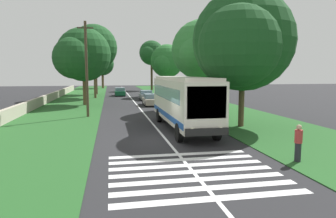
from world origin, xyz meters
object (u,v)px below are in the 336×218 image
Objects in this scene: utility_pole at (87,68)px; roadside_tree_left_1 at (93,49)px; roadside_tree_right_3 at (151,54)px; roadside_tree_right_0 at (166,62)px; pedestrian at (298,143)px; trailing_car_2 at (120,92)px; coach_bus at (183,99)px; roadside_tree_right_1 at (200,52)px; roadside_tree_right_2 at (240,43)px; roadside_tree_left_2 at (102,65)px; roadside_tree_left_0 at (82,56)px; trailing_car_0 at (151,100)px; roadside_tree_left_3 at (94,54)px; trailing_car_1 at (146,95)px.

roadside_tree_left_1 is at bearing 1.26° from utility_pole.
roadside_tree_right_0 is at bearing -179.53° from roadside_tree_right_3.
trailing_car_2 is at bearing 8.97° from pedestrian.
coach_bus is at bearing 175.04° from roadside_tree_right_3.
roadside_tree_right_1 is 1.11× the size of utility_pole.
roadside_tree_right_2 reaches higher than utility_pole.
trailing_car_2 is 34.07m from roadside_tree_right_2.
utility_pole reaches higher than coach_bus.
roadside_tree_right_3 is at bearing -1.02° from pedestrian.
trailing_car_2 is 24.39m from roadside_tree_right_1.
roadside_tree_left_0 is at bearing 178.09° from roadside_tree_left_2.
roadside_tree_left_2 is 1.07× the size of utility_pole.
pedestrian is at bearing -172.48° from trailing_car_0.
roadside_tree_left_1 reaches higher than coach_bus.
roadside_tree_left_3 reaches higher than pedestrian.
roadside_tree_left_2 is 22.62m from roadside_tree_left_3.
trailing_car_0 is at bearing -148.84° from roadside_tree_left_1.
roadside_tree_right_1 is 10.27m from roadside_tree_right_2.
roadside_tree_left_2 is (31.07, -0.56, -1.63)m from roadside_tree_left_1.
roadside_tree_right_0 reaches higher than trailing_car_2.
trailing_car_0 is 44.25m from roadside_tree_left_2.
roadside_tree_left_3 is at bearing 45.63° from trailing_car_2.
roadside_tree_right_1 is at bearing -167.08° from roadside_tree_left_2.
roadside_tree_right_0 is at bearing -18.04° from trailing_car_0.
roadside_tree_left_3 is 47.75m from pedestrian.
trailing_car_0 is at bearing -159.81° from roadside_tree_left_3.
coach_bus is 2.60× the size of trailing_car_2.
pedestrian is (-39.05, 1.18, -4.92)m from roadside_tree_right_0.
roadside_tree_right_3 is at bearing 0.05° from roadside_tree_right_2.
roadside_tree_left_1 reaches higher than roadside_tree_left_0.
roadside_tree_right_0 is 39.38m from pedestrian.
trailing_car_2 is 9.69m from roadside_tree_right_0.
roadside_tree_right_2 is at bearing -170.24° from trailing_car_1.
roadside_tree_right_3 reaches higher than roadside_tree_right_2.
roadside_tree_right_0 is (12.32, -12.78, -0.22)m from roadside_tree_left_0.
roadside_tree_right_3 is (20.11, -11.79, 0.62)m from roadside_tree_left_1.
roadside_tree_right_0 reaches higher than trailing_car_1.
roadside_tree_right_3 is at bearing -22.22° from roadside_tree_left_0.
trailing_car_0 is 11.93m from utility_pole.
roadside_tree_left_0 is at bearing 59.51° from roadside_tree_right_1.
roadside_tree_left_2 is 60.68m from roadside_tree_right_2.
trailing_car_2 is (16.50, 3.26, 0.00)m from trailing_car_0.
trailing_car_1 is at bearing -148.83° from roadside_tree_left_3.
trailing_car_0 is at bearing -38.06° from utility_pole.
roadside_tree_right_3 is at bearing -45.95° from roadside_tree_left_3.
pedestrian reaches higher than trailing_car_0.
roadside_tree_left_1 is 1.26× the size of roadside_tree_left_2.
roadside_tree_right_2 is at bearing 179.75° from roadside_tree_right_1.
trailing_car_2 is at bearing -172.33° from roadside_tree_left_2.
coach_bus is 10.50m from utility_pole.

